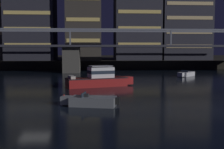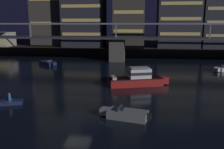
{
  "view_description": "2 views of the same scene",
  "coord_description": "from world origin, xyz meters",
  "px_view_note": "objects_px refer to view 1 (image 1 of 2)",
  "views": [
    {
      "loc": [
        5.08,
        -23.55,
        4.85
      ],
      "look_at": [
        7.76,
        20.2,
        1.07
      ],
      "focal_mm": 45.12,
      "sensor_mm": 36.0,
      "label": 1
    },
    {
      "loc": [
        6.16,
        -21.9,
        9.24
      ],
      "look_at": [
        1.68,
        14.22,
        1.57
      ],
      "focal_mm": 38.85,
      "sensor_mm": 36.0,
      "label": 2
    }
  ],
  "objects_px": {
    "speedboat_near_right": "(91,101)",
    "tower_east_low": "(182,26)",
    "river_bridge": "(71,52)",
    "cabin_cruiser_near_left": "(99,79)",
    "tower_west_tall": "(31,22)",
    "tower_east_tall": "(136,22)",
    "tower_central": "(84,12)",
    "speedboat_near_center": "(186,74)"
  },
  "relations": [
    {
      "from": "tower_east_tall",
      "to": "tower_east_low",
      "type": "relative_size",
      "value": 1.12
    },
    {
      "from": "tower_west_tall",
      "to": "tower_central",
      "type": "relative_size",
      "value": 0.8
    },
    {
      "from": "tower_east_tall",
      "to": "cabin_cruiser_near_left",
      "type": "bearing_deg",
      "value": -105.22
    },
    {
      "from": "speedboat_near_right",
      "to": "tower_west_tall",
      "type": "bearing_deg",
      "value": 107.47
    },
    {
      "from": "tower_east_tall",
      "to": "speedboat_near_center",
      "type": "relative_size",
      "value": 4.77
    },
    {
      "from": "river_bridge",
      "to": "speedboat_near_right",
      "type": "xyz_separation_m",
      "value": [
        4.71,
        -37.63,
        -4.07
      ]
    },
    {
      "from": "tower_east_low",
      "to": "tower_east_tall",
      "type": "bearing_deg",
      "value": -176.62
    },
    {
      "from": "tower_central",
      "to": "tower_west_tall",
      "type": "bearing_deg",
      "value": 178.13
    },
    {
      "from": "river_bridge",
      "to": "tower_east_tall",
      "type": "height_order",
      "value": "tower_east_tall"
    },
    {
      "from": "tower_east_tall",
      "to": "tower_east_low",
      "type": "bearing_deg",
      "value": 3.38
    },
    {
      "from": "tower_west_tall",
      "to": "cabin_cruiser_near_left",
      "type": "bearing_deg",
      "value": -65.96
    },
    {
      "from": "river_bridge",
      "to": "tower_east_low",
      "type": "height_order",
      "value": "tower_east_low"
    },
    {
      "from": "river_bridge",
      "to": "cabin_cruiser_near_left",
      "type": "xyz_separation_m",
      "value": [
        5.61,
        -24.33,
        -3.44
      ]
    },
    {
      "from": "tower_east_tall",
      "to": "cabin_cruiser_near_left",
      "type": "height_order",
      "value": "tower_east_tall"
    },
    {
      "from": "tower_central",
      "to": "cabin_cruiser_near_left",
      "type": "bearing_deg",
      "value": -85.03
    },
    {
      "from": "tower_central",
      "to": "speedboat_near_right",
      "type": "height_order",
      "value": "tower_central"
    },
    {
      "from": "tower_east_low",
      "to": "speedboat_near_center",
      "type": "relative_size",
      "value": 4.24
    },
    {
      "from": "tower_east_tall",
      "to": "speedboat_near_right",
      "type": "bearing_deg",
      "value": -102.5
    },
    {
      "from": "cabin_cruiser_near_left",
      "to": "speedboat_near_center",
      "type": "xyz_separation_m",
      "value": [
        16.5,
        13.91,
        -0.64
      ]
    },
    {
      "from": "river_bridge",
      "to": "tower_central",
      "type": "height_order",
      "value": "tower_central"
    },
    {
      "from": "tower_central",
      "to": "speedboat_near_right",
      "type": "xyz_separation_m",
      "value": [
        2.42,
        -51.59,
        -14.54
      ]
    },
    {
      "from": "tower_central",
      "to": "speedboat_near_right",
      "type": "bearing_deg",
      "value": -87.31
    },
    {
      "from": "speedboat_near_right",
      "to": "tower_east_low",
      "type": "bearing_deg",
      "value": 65.31
    },
    {
      "from": "tower_west_tall",
      "to": "speedboat_near_right",
      "type": "distance_m",
      "value": 55.85
    },
    {
      "from": "speedboat_near_center",
      "to": "tower_east_low",
      "type": "bearing_deg",
      "value": 74.21
    },
    {
      "from": "tower_east_tall",
      "to": "tower_east_low",
      "type": "distance_m",
      "value": 13.31
    },
    {
      "from": "river_bridge",
      "to": "speedboat_near_right",
      "type": "bearing_deg",
      "value": -82.87
    },
    {
      "from": "cabin_cruiser_near_left",
      "to": "speedboat_near_center",
      "type": "distance_m",
      "value": 21.59
    },
    {
      "from": "tower_central",
      "to": "tower_east_tall",
      "type": "bearing_deg",
      "value": 9.73
    },
    {
      "from": "river_bridge",
      "to": "tower_east_low",
      "type": "xyz_separation_m",
      "value": [
        29.92,
        17.21,
        7.12
      ]
    },
    {
      "from": "tower_east_low",
      "to": "tower_west_tall",
      "type": "bearing_deg",
      "value": -176.15
    },
    {
      "from": "river_bridge",
      "to": "tower_central",
      "type": "xyz_separation_m",
      "value": [
        2.28,
        13.96,
        10.47
      ]
    },
    {
      "from": "tower_east_low",
      "to": "cabin_cruiser_near_left",
      "type": "height_order",
      "value": "tower_east_low"
    },
    {
      "from": "speedboat_near_right",
      "to": "cabin_cruiser_near_left",
      "type": "bearing_deg",
      "value": 86.12
    },
    {
      "from": "tower_west_tall",
      "to": "tower_east_low",
      "type": "xyz_separation_m",
      "value": [
        41.6,
        2.8,
        -0.74
      ]
    },
    {
      "from": "tower_east_low",
      "to": "speedboat_near_center",
      "type": "distance_m",
      "value": 30.81
    },
    {
      "from": "speedboat_near_right",
      "to": "tower_central",
      "type": "bearing_deg",
      "value": 92.69
    },
    {
      "from": "tower_west_tall",
      "to": "tower_east_tall",
      "type": "xyz_separation_m",
      "value": [
        28.37,
        2.01,
        0.45
      ]
    },
    {
      "from": "river_bridge",
      "to": "tower_west_tall",
      "type": "distance_m",
      "value": 20.14
    },
    {
      "from": "tower_central",
      "to": "speedboat_near_center",
      "type": "bearing_deg",
      "value": -50.87
    },
    {
      "from": "tower_east_tall",
      "to": "cabin_cruiser_near_left",
      "type": "distance_m",
      "value": 43.84
    },
    {
      "from": "tower_east_tall",
      "to": "speedboat_near_center",
      "type": "height_order",
      "value": "tower_east_tall"
    }
  ]
}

